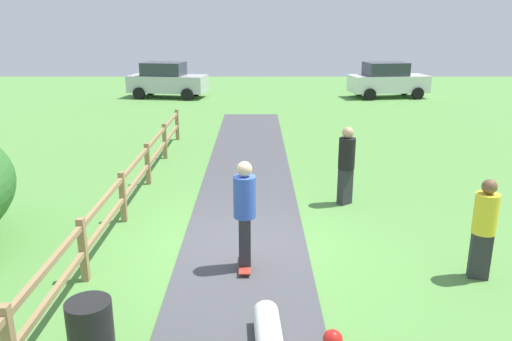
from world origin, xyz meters
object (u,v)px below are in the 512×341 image
Objects in this scene: skater_fallen at (275,341)px; parked_car_silver at (167,80)px; bystander_yellow at (485,225)px; parked_car_white at (388,80)px; skater_riding at (245,209)px; bystander_black at (347,162)px; trash_bin at (92,334)px.

parked_car_silver is at bearing 102.91° from skater_fallen.
bystander_yellow reaches higher than skater_fallen.
parked_car_white is 0.99× the size of parked_car_silver.
parked_car_white and parked_car_silver have the same top height.
skater_riding is 1.11× the size of bystander_yellow.
bystander_yellow is at bearing -65.20° from bystander_black.
skater_riding is 3.93m from bystander_yellow.
bystander_yellow is (1.64, -3.56, -0.07)m from bystander_black.
parked_car_white is at bearing 80.24° from bystander_yellow.
bystander_black is 0.42× the size of parked_car_white.
skater_riding is 20.71m from parked_car_silver.
parked_car_silver reaches higher than trash_bin.
bystander_black is 1.06× the size of bystander_yellow.
bystander_black reaches higher than bystander_yellow.
parked_car_white is (9.27, 22.74, 0.51)m from trash_bin.
parked_car_white is (3.52, 20.47, 0.01)m from bystander_yellow.
trash_bin is 22.94m from parked_car_silver.
bystander_yellow is 20.77m from parked_car_white.
trash_bin is at bearing -158.46° from bystander_yellow.
skater_fallen is (0.43, -2.38, -0.89)m from skater_riding.
skater_fallen is at bearing -149.46° from bystander_yellow.
skater_fallen is 23.13m from parked_car_silver.
skater_fallen is 0.32× the size of parked_car_white.
trash_bin is 0.20× the size of parked_car_silver.
skater_fallen is 5.96m from bystander_black.
parked_car_silver is (-7.00, 16.93, -0.06)m from bystander_black.
bystander_black reaches higher than skater_fallen.
parked_car_white reaches higher than skater_fallen.
skater_riding is 2.58m from skater_fallen.
trash_bin is 0.49× the size of bystander_black.
skater_riding is (1.84, 2.59, 0.64)m from trash_bin.
skater_riding is at bearing -125.09° from bystander_black.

